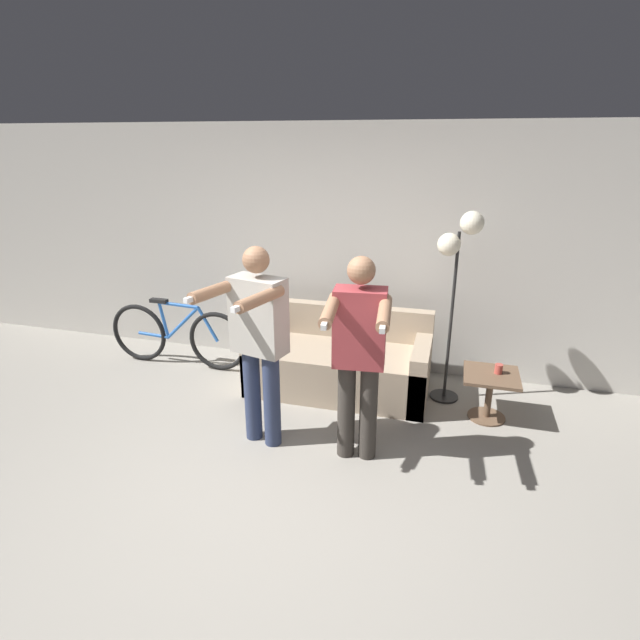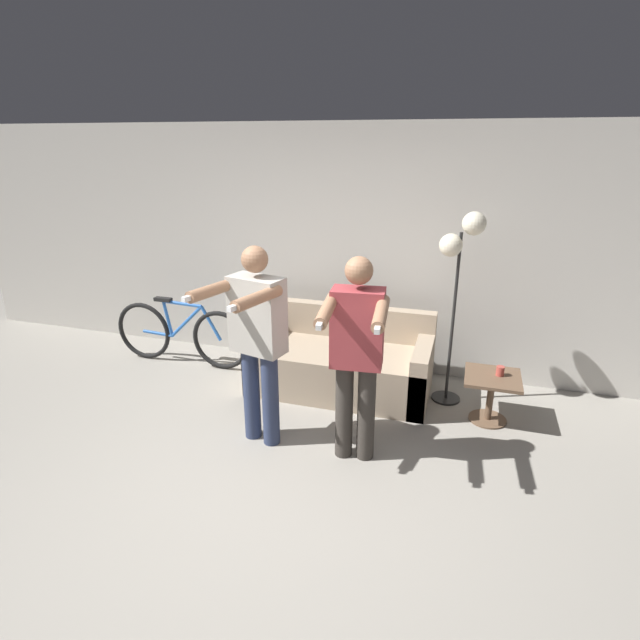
# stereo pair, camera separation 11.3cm
# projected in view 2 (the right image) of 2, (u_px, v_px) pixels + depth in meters

# --- Properties ---
(ground_plane) EXTENTS (16.00, 16.00, 0.00)m
(ground_plane) POSITION_uv_depth(u_px,v_px,m) (260.00, 507.00, 3.49)
(ground_plane) COLOR gray
(wall_back) EXTENTS (10.00, 0.05, 2.60)m
(wall_back) POSITION_uv_depth(u_px,v_px,m) (350.00, 251.00, 5.33)
(wall_back) COLOR beige
(wall_back) RESTS_ON ground_plane
(couch) EXTENTS (1.78, 0.86, 0.80)m
(couch) POSITION_uv_depth(u_px,v_px,m) (341.00, 364.00, 5.06)
(couch) COLOR tan
(couch) RESTS_ON ground_plane
(person_left) EXTENTS (0.61, 0.76, 1.68)m
(person_left) POSITION_uv_depth(u_px,v_px,m) (257.00, 335.00, 3.94)
(person_left) COLOR #2D3856
(person_left) RESTS_ON ground_plane
(person_right) EXTENTS (0.51, 0.71, 1.65)m
(person_right) POSITION_uv_depth(u_px,v_px,m) (356.00, 350.00, 3.73)
(person_right) COLOR #38332D
(person_right) RESTS_ON ground_plane
(cat) EXTENTS (0.42, 0.11, 0.18)m
(cat) POSITION_uv_depth(u_px,v_px,m) (356.00, 299.00, 5.13)
(cat) COLOR #3D3833
(cat) RESTS_ON couch
(floor_lamp) EXTENTS (0.39, 0.28, 1.84)m
(floor_lamp) POSITION_uv_depth(u_px,v_px,m) (460.00, 254.00, 4.44)
(floor_lamp) COLOR black
(floor_lamp) RESTS_ON ground_plane
(side_table) EXTENTS (0.48, 0.48, 0.45)m
(side_table) POSITION_uv_depth(u_px,v_px,m) (491.00, 388.00, 4.46)
(side_table) COLOR brown
(side_table) RESTS_ON ground_plane
(cup) EXTENTS (0.07, 0.07, 0.09)m
(cup) POSITION_uv_depth(u_px,v_px,m) (500.00, 371.00, 4.42)
(cup) COLOR #B7473D
(cup) RESTS_ON side_table
(bicycle) EXTENTS (1.66, 0.07, 0.77)m
(bicycle) POSITION_uv_depth(u_px,v_px,m) (181.00, 334.00, 5.62)
(bicycle) COLOR black
(bicycle) RESTS_ON ground_plane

